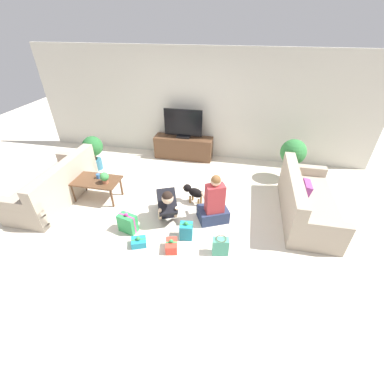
{
  "coord_description": "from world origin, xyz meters",
  "views": [
    {
      "loc": [
        1.13,
        -3.65,
        3.12
      ],
      "look_at": [
        0.35,
        0.15,
        0.45
      ],
      "focal_mm": 24.0,
      "sensor_mm": 36.0,
      "label": 1
    }
  ],
  "objects_px": {
    "tv_console": "(184,148)",
    "person_sitting": "(214,205)",
    "sofa_right": "(305,203)",
    "gift_box_d": "(139,242)",
    "coffee_table": "(96,182)",
    "person_kneeling": "(167,203)",
    "mug": "(98,176)",
    "dog": "(193,192)",
    "gift_box_c": "(186,231)",
    "potted_plant_corner_right": "(293,154)",
    "sofa_left": "(56,187)",
    "tv": "(183,125)",
    "potted_plant_corner_left": "(93,149)",
    "gift_box_b": "(128,223)",
    "gift_box_a": "(171,246)",
    "gift_bag_a": "(221,246)",
    "tabletop_plant": "(105,177)"
  },
  "relations": [
    {
      "from": "tv_console",
      "to": "gift_box_c",
      "type": "xyz_separation_m",
      "value": [
        0.72,
        -2.91,
        -0.14
      ]
    },
    {
      "from": "coffee_table",
      "to": "person_kneeling",
      "type": "distance_m",
      "value": 1.59
    },
    {
      "from": "potted_plant_corner_right",
      "to": "gift_box_a",
      "type": "distance_m",
      "value": 3.4
    },
    {
      "from": "potted_plant_corner_right",
      "to": "gift_box_b",
      "type": "distance_m",
      "value": 3.78
    },
    {
      "from": "tv",
      "to": "person_sitting",
      "type": "relative_size",
      "value": 0.98
    },
    {
      "from": "tabletop_plant",
      "to": "tv",
      "type": "bearing_deg",
      "value": 64.91
    },
    {
      "from": "gift_box_d",
      "to": "gift_bag_a",
      "type": "height_order",
      "value": "gift_bag_a"
    },
    {
      "from": "sofa_right",
      "to": "gift_box_c",
      "type": "relative_size",
      "value": 5.66
    },
    {
      "from": "tv_console",
      "to": "dog",
      "type": "distance_m",
      "value": 2.01
    },
    {
      "from": "person_sitting",
      "to": "dog",
      "type": "height_order",
      "value": "person_sitting"
    },
    {
      "from": "potted_plant_corner_right",
      "to": "gift_bag_a",
      "type": "distance_m",
      "value": 2.91
    },
    {
      "from": "gift_box_c",
      "to": "gift_box_d",
      "type": "distance_m",
      "value": 0.8
    },
    {
      "from": "person_kneeling",
      "to": "tabletop_plant",
      "type": "relative_size",
      "value": 3.56
    },
    {
      "from": "gift_box_b",
      "to": "gift_box_c",
      "type": "height_order",
      "value": "gift_box_b"
    },
    {
      "from": "coffee_table",
      "to": "tv_console",
      "type": "xyz_separation_m",
      "value": [
        1.29,
        2.16,
        -0.1
      ]
    },
    {
      "from": "potted_plant_corner_right",
      "to": "tabletop_plant",
      "type": "distance_m",
      "value": 3.98
    },
    {
      "from": "mug",
      "to": "tabletop_plant",
      "type": "distance_m",
      "value": 0.27
    },
    {
      "from": "sofa_right",
      "to": "potted_plant_corner_right",
      "type": "xyz_separation_m",
      "value": [
        -0.15,
        1.31,
        0.35
      ]
    },
    {
      "from": "tv",
      "to": "gift_box_a",
      "type": "xyz_separation_m",
      "value": [
        0.55,
        -3.23,
        -0.8
      ]
    },
    {
      "from": "sofa_right",
      "to": "gift_box_c",
      "type": "bearing_deg",
      "value": 116.82
    },
    {
      "from": "dog",
      "to": "gift_box_c",
      "type": "relative_size",
      "value": 1.47
    },
    {
      "from": "tv_console",
      "to": "tv",
      "type": "distance_m",
      "value": 0.6
    },
    {
      "from": "gift_box_b",
      "to": "coffee_table",
      "type": "bearing_deg",
      "value": 141.26
    },
    {
      "from": "potted_plant_corner_left",
      "to": "gift_box_a",
      "type": "bearing_deg",
      "value": -41.4
    },
    {
      "from": "dog",
      "to": "gift_box_c",
      "type": "distance_m",
      "value": 1.01
    },
    {
      "from": "coffee_table",
      "to": "gift_box_c",
      "type": "xyz_separation_m",
      "value": [
        2.02,
        -0.75,
        -0.24
      ]
    },
    {
      "from": "sofa_right",
      "to": "gift_box_d",
      "type": "xyz_separation_m",
      "value": [
        -2.74,
        -1.35,
        -0.22
      ]
    },
    {
      "from": "coffee_table",
      "to": "gift_box_b",
      "type": "relative_size",
      "value": 2.46
    },
    {
      "from": "potted_plant_corner_right",
      "to": "tabletop_plant",
      "type": "relative_size",
      "value": 4.27
    },
    {
      "from": "tabletop_plant",
      "to": "potted_plant_corner_right",
      "type": "bearing_deg",
      "value": 24.3
    },
    {
      "from": "person_sitting",
      "to": "coffee_table",
      "type": "bearing_deg",
      "value": -30.34
    },
    {
      "from": "potted_plant_corner_right",
      "to": "sofa_left",
      "type": "bearing_deg",
      "value": -159.25
    },
    {
      "from": "tabletop_plant",
      "to": "gift_box_c",
      "type": "bearing_deg",
      "value": -21.54
    },
    {
      "from": "coffee_table",
      "to": "potted_plant_corner_right",
      "type": "distance_m",
      "value": 4.2
    },
    {
      "from": "person_kneeling",
      "to": "gift_box_c",
      "type": "xyz_separation_m",
      "value": [
        0.46,
        -0.43,
        -0.19
      ]
    },
    {
      "from": "coffee_table",
      "to": "gift_box_d",
      "type": "xyz_separation_m",
      "value": [
        1.29,
        -1.08,
        -0.32
      ]
    },
    {
      "from": "potted_plant_corner_left",
      "to": "tabletop_plant",
      "type": "distance_m",
      "value": 1.49
    },
    {
      "from": "tv_console",
      "to": "person_kneeling",
      "type": "height_order",
      "value": "person_kneeling"
    },
    {
      "from": "mug",
      "to": "dog",
      "type": "bearing_deg",
      "value": 5.34
    },
    {
      "from": "tv",
      "to": "person_kneeling",
      "type": "relative_size",
      "value": 1.21
    },
    {
      "from": "sofa_right",
      "to": "gift_box_b",
      "type": "xyz_separation_m",
      "value": [
        -3.04,
        -1.06,
        -0.12
      ]
    },
    {
      "from": "tv",
      "to": "potted_plant_corner_left",
      "type": "bearing_deg",
      "value": -152.04
    },
    {
      "from": "tv",
      "to": "potted_plant_corner_right",
      "type": "height_order",
      "value": "tv"
    },
    {
      "from": "tv",
      "to": "dog",
      "type": "height_order",
      "value": "tv"
    },
    {
      "from": "potted_plant_corner_left",
      "to": "gift_box_d",
      "type": "bearing_deg",
      "value": -48.7
    },
    {
      "from": "tv_console",
      "to": "person_sitting",
      "type": "height_order",
      "value": "person_sitting"
    },
    {
      "from": "potted_plant_corner_right",
      "to": "dog",
      "type": "relative_size",
      "value": 1.9
    },
    {
      "from": "tv",
      "to": "gift_box_a",
      "type": "distance_m",
      "value": 3.37
    },
    {
      "from": "person_sitting",
      "to": "mug",
      "type": "xyz_separation_m",
      "value": [
        -2.36,
        0.29,
        0.14
      ]
    },
    {
      "from": "gift_box_b",
      "to": "gift_box_c",
      "type": "relative_size",
      "value": 1.14
    }
  ]
}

